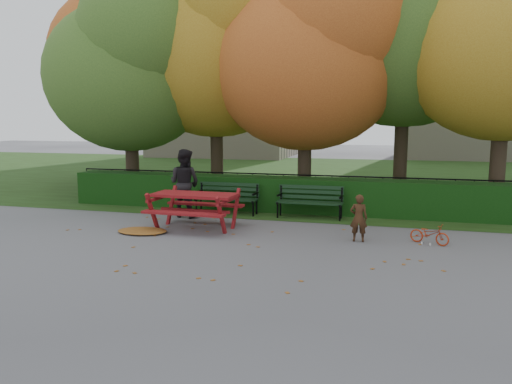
% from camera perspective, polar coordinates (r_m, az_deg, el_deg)
% --- Properties ---
extents(ground, '(90.00, 90.00, 0.00)m').
position_cam_1_polar(ground, '(10.63, -2.99, -6.37)').
color(ground, slate).
rests_on(ground, ground).
extents(grass_strip, '(90.00, 90.00, 0.00)m').
position_cam_1_polar(grass_strip, '(24.13, 7.52, 1.81)').
color(grass_strip, '#1C320F').
rests_on(grass_strip, ground).
extents(building_left, '(10.00, 7.00, 15.00)m').
position_cam_1_polar(building_left, '(38.11, -3.65, 15.50)').
color(building_left, '#B0A48B').
rests_on(building_left, ground).
extents(building_right, '(9.00, 6.00, 12.00)m').
position_cam_1_polar(building_right, '(38.20, 23.02, 12.60)').
color(building_right, '#B0A48B').
rests_on(building_right, ground).
extents(hedge, '(13.00, 0.90, 1.00)m').
position_cam_1_polar(hedge, '(14.79, 2.48, -0.24)').
color(hedge, black).
rests_on(hedge, ground).
extents(iron_fence, '(14.00, 0.04, 1.02)m').
position_cam_1_polar(iron_fence, '(15.56, 3.14, 0.31)').
color(iron_fence, black).
rests_on(iron_fence, ground).
extents(tree_a, '(5.88, 5.60, 7.48)m').
position_cam_1_polar(tree_a, '(17.60, -13.81, 14.02)').
color(tree_a, '#312519').
rests_on(tree_a, ground).
extents(tree_b, '(6.72, 6.40, 8.79)m').
position_cam_1_polar(tree_b, '(17.67, -3.80, 17.09)').
color(tree_b, '#312519').
rests_on(tree_b, ground).
extents(tree_c, '(6.30, 6.00, 8.00)m').
position_cam_1_polar(tree_c, '(16.05, 6.82, 15.87)').
color(tree_c, '#312519').
rests_on(tree_c, ground).
extents(tree_d, '(7.14, 6.80, 9.58)m').
position_cam_1_polar(tree_d, '(17.32, 18.15, 18.84)').
color(tree_d, '#312519').
rests_on(tree_d, ground).
extents(tree_f, '(6.93, 6.60, 9.19)m').
position_cam_1_polar(tree_f, '(21.86, -13.71, 15.94)').
color(tree_f, '#312519').
rests_on(tree_f, ground).
extents(bench_left, '(1.80, 0.57, 0.88)m').
position_cam_1_polar(bench_left, '(14.37, -3.29, -0.41)').
color(bench_left, black).
rests_on(bench_left, ground).
extents(bench_right, '(1.80, 0.57, 0.88)m').
position_cam_1_polar(bench_right, '(13.80, 6.20, -0.81)').
color(bench_right, black).
rests_on(bench_right, ground).
extents(picnic_table, '(2.11, 1.72, 1.00)m').
position_cam_1_polar(picnic_table, '(12.41, -7.02, -1.06)').
color(picnic_table, maroon).
rests_on(picnic_table, ground).
extents(leaf_pile, '(1.45, 1.24, 0.08)m').
position_cam_1_polar(leaf_pile, '(12.30, -12.87, -4.35)').
color(leaf_pile, brown).
rests_on(leaf_pile, ground).
extents(leaf_scatter, '(9.00, 5.70, 0.01)m').
position_cam_1_polar(leaf_scatter, '(10.91, -2.49, -5.96)').
color(leaf_scatter, brown).
rests_on(leaf_scatter, ground).
extents(child, '(0.40, 0.27, 1.06)m').
position_cam_1_polar(child, '(11.27, 11.65, -2.93)').
color(child, '#392112').
rests_on(child, ground).
extents(adult, '(1.04, 0.88, 1.89)m').
position_cam_1_polar(adult, '(13.93, -8.17, 1.00)').
color(adult, black).
rests_on(adult, ground).
extents(bicycle, '(0.90, 0.62, 0.45)m').
position_cam_1_polar(bicycle, '(11.51, 19.22, -4.54)').
color(bicycle, '#A52B0F').
rests_on(bicycle, ground).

